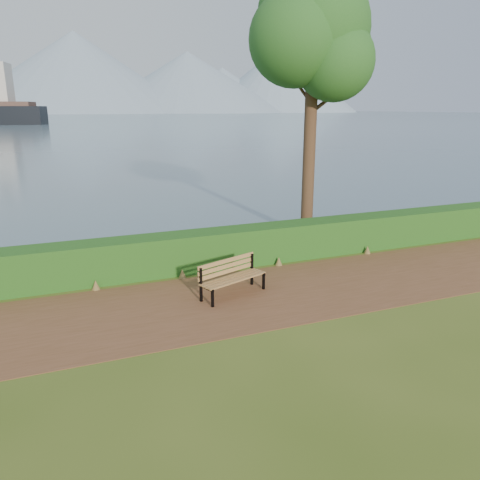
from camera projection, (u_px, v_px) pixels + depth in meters
name	position (u px, v px, depth m)	size (l,w,h in m)	color
ground	(255.00, 302.00, 10.35)	(140.00, 140.00, 0.00)	#405618
path	(249.00, 297.00, 10.62)	(40.00, 3.40, 0.01)	brown
hedge	(216.00, 249.00, 12.54)	(32.00, 0.85, 1.00)	#1E4714
water	(57.00, 116.00, 242.90)	(700.00, 510.00, 0.00)	#445E6E
mountains	(37.00, 76.00, 362.73)	(585.00, 190.00, 70.00)	gray
bench	(231.00, 275.00, 10.65)	(1.71, 1.02, 0.83)	black
tree	(314.00, 35.00, 13.91)	(4.24, 3.48, 8.39)	#3D2819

